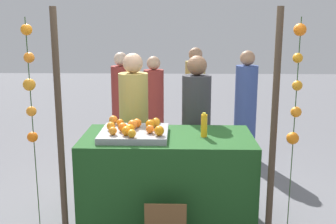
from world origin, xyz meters
name	(u,v)px	position (x,y,z in m)	size (l,w,h in m)	color
ground_plane	(168,221)	(0.00, 0.00, 0.00)	(24.00, 24.00, 0.00)	slate
stall_counter	(168,180)	(0.00, 0.00, 0.45)	(1.64, 0.85, 0.90)	#1E4C1E
orange_tray	(134,133)	(-0.32, -0.04, 0.93)	(0.64, 0.60, 0.06)	gray
orange_0	(126,131)	(-0.37, -0.21, 1.00)	(0.09, 0.09, 0.09)	orange
orange_1	(159,131)	(-0.07, -0.21, 1.00)	(0.09, 0.09, 0.09)	orange
orange_2	(156,122)	(-0.12, 0.10, 1.00)	(0.09, 0.09, 0.09)	orange
orange_3	(137,123)	(-0.30, 0.08, 1.00)	(0.09, 0.09, 0.09)	orange
orange_4	(133,125)	(-0.34, 0.01, 1.00)	(0.09, 0.09, 0.09)	orange
orange_5	(123,127)	(-0.42, -0.09, 1.00)	(0.09, 0.09, 0.09)	orange
orange_6	(150,124)	(-0.17, 0.04, 1.00)	(0.09, 0.09, 0.09)	orange
orange_7	(113,131)	(-0.49, -0.20, 0.99)	(0.08, 0.08, 0.08)	orange
orange_8	(111,126)	(-0.54, -0.04, 1.00)	(0.08, 0.08, 0.08)	orange
orange_9	(120,123)	(-0.47, 0.12, 0.99)	(0.07, 0.07, 0.07)	orange
orange_10	(132,134)	(-0.31, -0.29, 0.99)	(0.08, 0.08, 0.08)	orange
orange_11	(130,129)	(-0.34, -0.14, 1.00)	(0.09, 0.09, 0.09)	orange
orange_12	(150,129)	(-0.16, -0.13, 1.00)	(0.08, 0.08, 0.08)	orange
orange_13	(113,120)	(-0.55, 0.20, 1.00)	(0.09, 0.09, 0.09)	orange
juice_bottle	(204,125)	(0.35, -0.02, 1.01)	(0.06, 0.06, 0.23)	#F6A81A
vendor_left	(134,130)	(-0.40, 0.69, 0.76)	(0.33, 0.33, 1.63)	tan
vendor_right	(196,132)	(0.30, 0.69, 0.75)	(0.32, 0.32, 1.61)	#333338
crowd_person_0	(195,101)	(0.36, 2.60, 0.73)	(0.32, 0.32, 1.58)	tan
crowd_person_1	(245,109)	(1.07, 2.03, 0.73)	(0.32, 0.32, 1.57)	#384C8C
crowd_person_2	(122,106)	(-0.77, 2.32, 0.71)	(0.31, 0.31, 1.52)	maroon
crowd_person_3	(154,109)	(-0.27, 2.20, 0.69)	(0.30, 0.30, 1.47)	maroon
canopy_post_left	(60,133)	(-0.90, -0.47, 1.04)	(0.06, 0.06, 2.09)	#473828
canopy_post_right	(273,135)	(0.90, -0.47, 1.04)	(0.06, 0.06, 2.09)	#473828
garland_strand_left	(30,85)	(-1.11, -0.51, 1.46)	(0.11, 0.10, 2.01)	#2D4C23
garland_strand_right	(296,90)	(1.06, -0.49, 1.43)	(0.11, 0.11, 2.01)	#2D4C23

